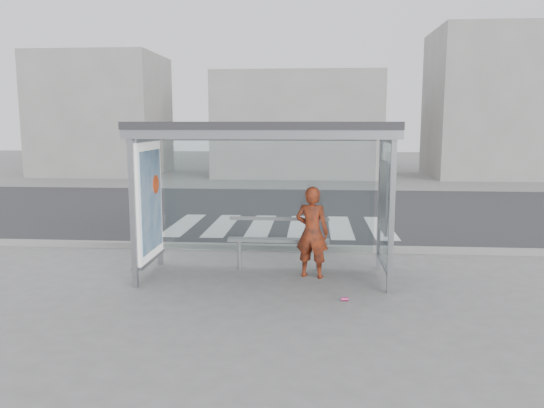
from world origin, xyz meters
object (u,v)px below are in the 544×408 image
(bus_shelter, at_px, (242,160))
(person, at_px, (312,232))
(bench, at_px, (278,240))
(soda_can, at_px, (345,299))

(bus_shelter, relative_size, person, 2.73)
(bus_shelter, bearing_deg, bench, 36.91)
(person, bearing_deg, soda_can, 127.19)
(soda_can, bearing_deg, bus_shelter, 144.93)
(bus_shelter, bearing_deg, person, 2.03)
(person, distance_m, soda_can, 1.51)
(person, xyz_separation_m, soda_can, (0.49, -1.21, -0.75))
(bench, bearing_deg, soda_can, -55.95)
(bus_shelter, relative_size, soda_can, 39.14)
(bus_shelter, xyz_separation_m, person, (1.17, 0.04, -1.20))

